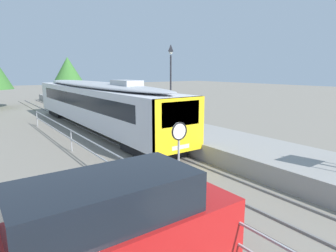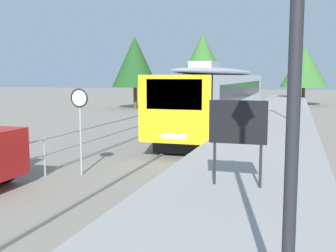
% 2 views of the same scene
% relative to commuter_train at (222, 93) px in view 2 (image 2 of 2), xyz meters
% --- Properties ---
extents(ground_plane, '(160.00, 160.00, 0.00)m').
position_rel_commuter_train_xyz_m(ground_plane, '(-3.00, -3.74, -2.15)').
color(ground_plane, gray).
extents(track_rails, '(3.20, 60.00, 0.14)m').
position_rel_commuter_train_xyz_m(track_rails, '(0.00, -3.74, -2.12)').
color(track_rails, gray).
rests_on(track_rails, ground).
extents(commuter_train, '(2.82, 20.95, 3.74)m').
position_rel_commuter_train_xyz_m(commuter_train, '(0.00, 0.00, 0.00)').
color(commuter_train, silver).
rests_on(commuter_train, track_rails).
extents(station_platform, '(3.90, 60.00, 0.90)m').
position_rel_commuter_train_xyz_m(station_platform, '(3.25, -3.74, -1.70)').
color(station_platform, '#999691').
rests_on(station_platform, ground).
extents(platform_lamp_mid_platform, '(0.34, 0.34, 5.35)m').
position_rel_commuter_train_xyz_m(platform_lamp_mid_platform, '(4.30, -3.67, 2.47)').
color(platform_lamp_mid_platform, '#232328').
rests_on(platform_lamp_mid_platform, station_platform).
extents(platform_notice_board, '(1.20, 0.08, 1.80)m').
position_rel_commuter_train_xyz_m(platform_notice_board, '(3.18, -16.40, 0.04)').
color(platform_notice_board, '#232328').
rests_on(platform_notice_board, station_platform).
extents(speed_limit_sign, '(0.61, 0.10, 2.81)m').
position_rel_commuter_train_xyz_m(speed_limit_sign, '(-2.30, -13.21, -0.03)').
color(speed_limit_sign, '#9EA0A5').
rests_on(speed_limit_sign, ground).
extents(carpark_fence, '(0.06, 36.06, 1.25)m').
position_rel_commuter_train_xyz_m(carpark_fence, '(-3.30, -13.74, -1.24)').
color(carpark_fence, '#9EA0A5').
rests_on(carpark_fence, ground).
extents(tree_behind_carpark, '(5.49, 5.49, 7.71)m').
position_rel_commuter_train_xyz_m(tree_behind_carpark, '(-5.54, 19.21, 2.84)').
color(tree_behind_carpark, brown).
rests_on(tree_behind_carpark, ground).
extents(tree_behind_station_far, '(5.16, 5.16, 6.42)m').
position_rel_commuter_train_xyz_m(tree_behind_station_far, '(4.98, 23.17, 2.04)').
color(tree_behind_station_far, brown).
rests_on(tree_behind_station_far, ground).
extents(tree_distant_left, '(4.55, 4.55, 7.03)m').
position_rel_commuter_train_xyz_m(tree_distant_left, '(-10.99, 13.19, 2.42)').
color(tree_distant_left, brown).
rests_on(tree_distant_left, ground).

